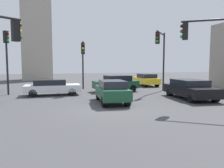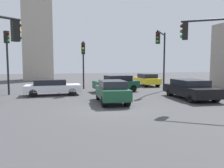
{
  "view_description": "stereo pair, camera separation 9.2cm",
  "coord_description": "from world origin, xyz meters",
  "px_view_note": "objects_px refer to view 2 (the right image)",
  "views": [
    {
      "loc": [
        -3.3,
        -12.09,
        2.54
      ],
      "look_at": [
        0.68,
        2.2,
        1.21
      ],
      "focal_mm": 34.0,
      "sensor_mm": 36.0,
      "label": 1
    },
    {
      "loc": [
        -3.21,
        -12.11,
        2.54
      ],
      "look_at": [
        0.68,
        2.2,
        1.21
      ],
      "focal_mm": 34.0,
      "sensor_mm": 36.0,
      "label": 2
    }
  ],
  "objects_px": {
    "traffic_light_3": "(7,51)",
    "car_2": "(52,87)",
    "traffic_light_2": "(83,55)",
    "traffic_light_4": "(217,42)",
    "car_7": "(112,91)",
    "car_5": "(116,83)",
    "car_0": "(191,89)",
    "traffic_light_0": "(161,49)",
    "car_1": "(147,79)"
  },
  "relations": [
    {
      "from": "car_0",
      "to": "car_5",
      "type": "bearing_deg",
      "value": -138.37
    },
    {
      "from": "traffic_light_2",
      "to": "car_1",
      "type": "height_order",
      "value": "traffic_light_2"
    },
    {
      "from": "traffic_light_2",
      "to": "car_2",
      "type": "xyz_separation_m",
      "value": [
        -2.91,
        -2.07,
        -2.74
      ]
    },
    {
      "from": "traffic_light_0",
      "to": "traffic_light_3",
      "type": "height_order",
      "value": "traffic_light_0"
    },
    {
      "from": "traffic_light_0",
      "to": "traffic_light_4",
      "type": "xyz_separation_m",
      "value": [
        -0.66,
        -7.6,
        -0.18
      ]
    },
    {
      "from": "traffic_light_3",
      "to": "car_2",
      "type": "xyz_separation_m",
      "value": [
        3.58,
        -1.18,
        -3.02
      ]
    },
    {
      "from": "traffic_light_0",
      "to": "car_0",
      "type": "xyz_separation_m",
      "value": [
        0.41,
        -3.92,
        -3.23
      ]
    },
    {
      "from": "car_1",
      "to": "car_2",
      "type": "bearing_deg",
      "value": 116.77
    },
    {
      "from": "car_5",
      "to": "traffic_light_2",
      "type": "bearing_deg",
      "value": -27.23
    },
    {
      "from": "traffic_light_0",
      "to": "car_7",
      "type": "xyz_separation_m",
      "value": [
        -5.79,
        -4.07,
        -3.18
      ]
    },
    {
      "from": "traffic_light_0",
      "to": "car_1",
      "type": "height_order",
      "value": "traffic_light_0"
    },
    {
      "from": "traffic_light_3",
      "to": "car_7",
      "type": "relative_size",
      "value": 1.29
    },
    {
      "from": "traffic_light_4",
      "to": "car_1",
      "type": "height_order",
      "value": "traffic_light_4"
    },
    {
      "from": "traffic_light_3",
      "to": "car_1",
      "type": "height_order",
      "value": "traffic_light_3"
    },
    {
      "from": "traffic_light_2",
      "to": "car_2",
      "type": "distance_m",
      "value": 4.5
    },
    {
      "from": "traffic_light_0",
      "to": "car_1",
      "type": "bearing_deg",
      "value": -152.14
    },
    {
      "from": "car_5",
      "to": "car_7",
      "type": "distance_m",
      "value": 6.08
    },
    {
      "from": "car_1",
      "to": "traffic_light_0",
      "type": "bearing_deg",
      "value": 168.74
    },
    {
      "from": "car_0",
      "to": "car_5",
      "type": "relative_size",
      "value": 1.14
    },
    {
      "from": "traffic_light_0",
      "to": "traffic_light_2",
      "type": "height_order",
      "value": "traffic_light_0"
    },
    {
      "from": "traffic_light_2",
      "to": "car_0",
      "type": "distance_m",
      "value": 10.23
    },
    {
      "from": "car_1",
      "to": "traffic_light_3",
      "type": "bearing_deg",
      "value": 106.86
    },
    {
      "from": "car_0",
      "to": "car_2",
      "type": "height_order",
      "value": "car_0"
    },
    {
      "from": "car_2",
      "to": "car_7",
      "type": "relative_size",
      "value": 1.09
    },
    {
      "from": "traffic_light_0",
      "to": "car_1",
      "type": "distance_m",
      "value": 6.97
    },
    {
      "from": "traffic_light_2",
      "to": "car_5",
      "type": "distance_m",
      "value": 4.16
    },
    {
      "from": "traffic_light_3",
      "to": "car_2",
      "type": "bearing_deg",
      "value": 16.82
    },
    {
      "from": "traffic_light_3",
      "to": "car_7",
      "type": "distance_m",
      "value": 10.04
    },
    {
      "from": "traffic_light_2",
      "to": "car_2",
      "type": "height_order",
      "value": "traffic_light_2"
    },
    {
      "from": "car_2",
      "to": "car_5",
      "type": "xyz_separation_m",
      "value": [
        5.9,
        0.88,
        0.1
      ]
    },
    {
      "from": "traffic_light_3",
      "to": "traffic_light_4",
      "type": "xyz_separation_m",
      "value": [
        12.6,
        -9.57,
        0.07
      ]
    },
    {
      "from": "traffic_light_4",
      "to": "car_5",
      "type": "xyz_separation_m",
      "value": [
        -3.12,
        9.27,
        -2.99
      ]
    },
    {
      "from": "traffic_light_0",
      "to": "car_7",
      "type": "distance_m",
      "value": 7.76
    },
    {
      "from": "car_2",
      "to": "traffic_light_4",
      "type": "bearing_deg",
      "value": -43.41
    },
    {
      "from": "traffic_light_3",
      "to": "traffic_light_0",
      "type": "bearing_deg",
      "value": 26.64
    },
    {
      "from": "traffic_light_3",
      "to": "car_7",
      "type": "height_order",
      "value": "traffic_light_3"
    },
    {
      "from": "traffic_light_4",
      "to": "car_0",
      "type": "height_order",
      "value": "traffic_light_4"
    },
    {
      "from": "traffic_light_2",
      "to": "traffic_light_4",
      "type": "relative_size",
      "value": 0.89
    },
    {
      "from": "traffic_light_3",
      "to": "car_0",
      "type": "height_order",
      "value": "traffic_light_3"
    },
    {
      "from": "traffic_light_0",
      "to": "traffic_light_4",
      "type": "distance_m",
      "value": 7.63
    },
    {
      "from": "traffic_light_4",
      "to": "car_5",
      "type": "bearing_deg",
      "value": -37.17
    },
    {
      "from": "traffic_light_3",
      "to": "car_7",
      "type": "bearing_deg",
      "value": -3.89
    },
    {
      "from": "car_5",
      "to": "car_0",
      "type": "bearing_deg",
      "value": 121.41
    },
    {
      "from": "traffic_light_4",
      "to": "car_5",
      "type": "height_order",
      "value": "traffic_light_4"
    },
    {
      "from": "car_5",
      "to": "car_2",
      "type": "bearing_deg",
      "value": 2.97
    },
    {
      "from": "car_0",
      "to": "car_7",
      "type": "height_order",
      "value": "car_7"
    },
    {
      "from": "traffic_light_0",
      "to": "car_0",
      "type": "height_order",
      "value": "traffic_light_0"
    },
    {
      "from": "traffic_light_2",
      "to": "car_1",
      "type": "relative_size",
      "value": 1.1
    },
    {
      "from": "car_2",
      "to": "car_7",
      "type": "bearing_deg",
      "value": -51.86
    },
    {
      "from": "traffic_light_4",
      "to": "car_7",
      "type": "relative_size",
      "value": 1.29
    }
  ]
}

